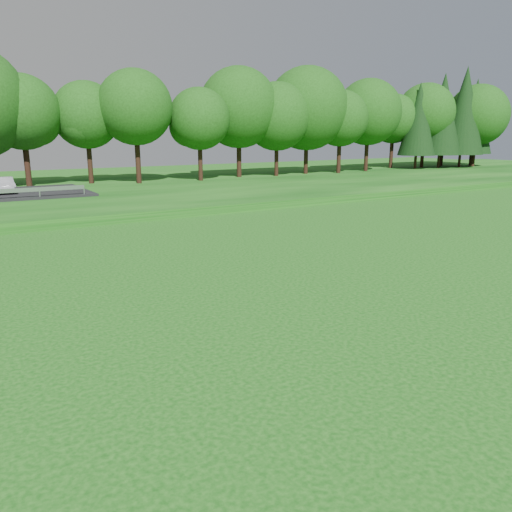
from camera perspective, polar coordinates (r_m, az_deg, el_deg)
berm at (r=49.61m, az=-5.53°, el=8.03°), size 130.00×30.00×0.60m
walking_path at (r=37.69m, az=4.04°, el=5.81°), size 130.00×1.60×0.04m
treeline at (r=53.06m, az=-7.74°, el=16.78°), size 104.00×7.00×15.00m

